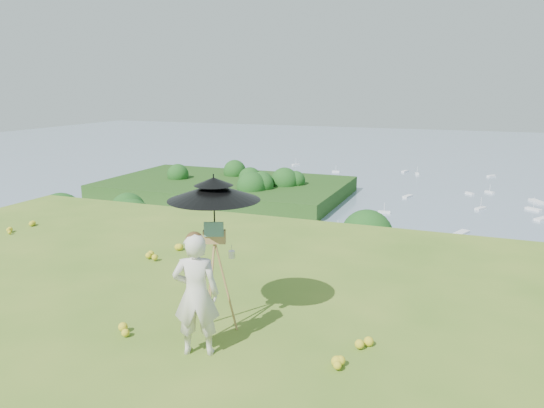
% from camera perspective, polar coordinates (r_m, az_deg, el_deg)
% --- Properties ---
extents(ground, '(14.00, 14.00, 0.00)m').
position_cam_1_polar(ground, '(7.63, -21.04, -13.14)').
color(ground, '#4C7621').
rests_on(ground, ground).
extents(shoreline_tier, '(170.00, 28.00, 8.00)m').
position_cam_1_polar(shoreline_tier, '(89.20, 16.58, -13.89)').
color(shoreline_tier, '#706759').
rests_on(shoreline_tier, bay_water).
extents(bay_water, '(700.00, 700.00, 0.00)m').
position_cam_1_polar(bay_water, '(247.83, 20.08, 3.36)').
color(bay_water, '#768AA8').
rests_on(bay_water, ground).
extents(peninsula, '(90.00, 60.00, 12.00)m').
position_cam_1_polar(peninsula, '(181.65, -5.03, 2.51)').
color(peninsula, '#183E11').
rests_on(peninsula, bay_water).
extents(slope_trees, '(110.00, 50.00, 6.00)m').
position_cam_1_polar(slope_trees, '(44.19, 13.52, -11.96)').
color(slope_trees, '#185019').
rests_on(slope_trees, forest_slope).
extents(harbor_town, '(110.00, 22.00, 5.00)m').
position_cam_1_polar(harbor_town, '(86.54, 16.86, -10.03)').
color(harbor_town, beige).
rests_on(harbor_town, shoreline_tier).
extents(moored_boats, '(140.00, 140.00, 0.70)m').
position_cam_1_polar(moored_boats, '(170.89, 15.08, -0.14)').
color(moored_boats, white).
rests_on(moored_boats, bay_water).
extents(wildflowers, '(10.00, 10.50, 0.12)m').
position_cam_1_polar(wildflowers, '(7.77, -19.82, -12.07)').
color(wildflowers, gold).
rests_on(wildflowers, ground).
extents(painter, '(0.65, 0.54, 1.53)m').
position_cam_1_polar(painter, '(6.50, -8.17, -9.60)').
color(painter, silver).
rests_on(painter, ground).
extents(field_easel, '(0.75, 0.75, 1.52)m').
position_cam_1_polar(field_easel, '(7.02, -6.10, -7.83)').
color(field_easel, '#AF8049').
rests_on(field_easel, ground).
extents(sun_umbrella, '(1.51, 1.51, 0.87)m').
position_cam_1_polar(sun_umbrella, '(6.78, -6.24, -0.39)').
color(sun_umbrella, black).
rests_on(sun_umbrella, field_easel).
extents(painter_cap, '(0.26, 0.29, 0.10)m').
position_cam_1_polar(painter_cap, '(6.26, -8.37, -3.47)').
color(painter_cap, '#C76D6F').
rests_on(painter_cap, painter).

